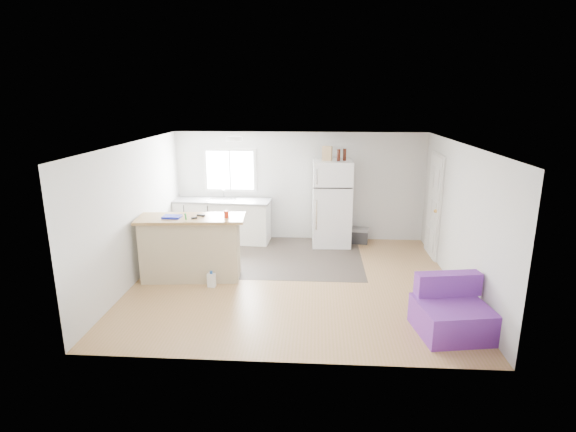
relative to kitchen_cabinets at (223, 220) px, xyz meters
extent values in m
cube|color=#A37C44|center=(1.69, -2.17, -0.49)|extent=(5.50, 5.00, 0.01)
cube|color=white|center=(1.69, -2.17, 1.92)|extent=(5.50, 5.00, 0.01)
cube|color=silver|center=(1.69, 0.33, 0.72)|extent=(5.50, 0.01, 2.40)
cube|color=silver|center=(1.69, -4.67, 0.72)|extent=(5.50, 0.01, 2.40)
cube|color=silver|center=(-1.06, -2.17, 0.72)|extent=(0.01, 5.00, 2.40)
cube|color=silver|center=(4.44, -2.17, 0.72)|extent=(0.01, 5.00, 2.40)
cube|color=#39302A|center=(0.96, -0.92, -0.48)|extent=(4.05, 2.50, 0.00)
cube|color=white|center=(0.14, 0.32, 1.07)|extent=(1.18, 0.04, 0.98)
cube|color=white|center=(0.14, 0.30, 1.07)|extent=(1.05, 0.01, 0.85)
cube|color=white|center=(0.14, 0.29, 1.07)|extent=(0.03, 0.02, 0.85)
cube|color=white|center=(4.41, -0.62, 0.53)|extent=(0.05, 0.82, 2.03)
cube|color=white|center=(4.42, -0.62, 0.54)|extent=(0.03, 0.92, 2.10)
sphere|color=gold|center=(4.36, -0.94, 0.52)|extent=(0.07, 0.07, 0.07)
cylinder|color=white|center=(0.49, -0.97, 1.88)|extent=(0.30, 0.30, 0.07)
cube|color=white|center=(0.00, 0.00, -0.03)|extent=(2.10, 0.75, 0.91)
cube|color=slate|center=(0.00, 0.00, 0.44)|extent=(2.16, 0.80, 0.04)
cube|color=silver|center=(0.00, -0.03, 0.44)|extent=(0.59, 0.47, 0.06)
cube|color=#BFB08A|center=(-0.12, -2.14, 0.06)|extent=(1.72, 0.74, 1.08)
cube|color=#B1854C|center=(-0.09, -2.14, 0.62)|extent=(1.89, 0.86, 0.05)
cube|color=white|center=(2.40, -0.07, 0.44)|extent=(0.84, 0.79, 1.84)
cube|color=black|center=(2.40, -0.45, 0.84)|extent=(0.81, 0.04, 0.02)
cube|color=silver|center=(2.07, -0.46, 1.08)|extent=(0.03, 0.02, 0.33)
cube|color=silver|center=(2.07, -0.46, 0.27)|extent=(0.03, 0.02, 0.65)
cube|color=#2E2E30|center=(3.01, 0.06, -0.34)|extent=(0.45, 0.33, 0.28)
cube|color=gray|center=(3.01, 0.06, -0.18)|extent=(0.47, 0.35, 0.06)
cube|color=purple|center=(3.93, -3.83, -0.27)|extent=(1.04, 1.00, 0.43)
cube|color=purple|center=(3.93, -3.50, 0.11)|extent=(0.94, 0.36, 0.32)
cube|color=white|center=(0.31, -2.50, -0.36)|extent=(0.14, 0.11, 0.24)
cylinder|color=#1952B0|center=(0.31, -2.50, -0.22)|extent=(0.05, 0.05, 0.05)
cylinder|color=green|center=(-0.12, -2.19, 0.16)|extent=(0.06, 0.33, 1.21)
sphere|color=beige|center=(-0.24, -2.31, -0.42)|extent=(0.14, 0.14, 0.14)
cylinder|color=red|center=(0.53, -2.14, 0.71)|extent=(0.10, 0.10, 0.12)
cube|color=#121BAC|center=(-0.40, -2.21, 0.66)|extent=(0.31, 0.23, 0.04)
cube|color=black|center=(0.06, -2.07, 0.66)|extent=(0.15, 0.09, 0.03)
cube|color=black|center=(-0.01, -2.24, 0.66)|extent=(0.11, 0.08, 0.03)
cube|color=tan|center=(2.27, -0.10, 1.51)|extent=(0.22, 0.15, 0.30)
cylinder|color=#37120A|center=(2.51, -0.19, 1.49)|extent=(0.08, 0.08, 0.25)
cylinder|color=#37120A|center=(2.64, -0.09, 1.49)|extent=(0.09, 0.09, 0.25)
camera|label=1|loc=(2.06, -9.49, 2.66)|focal=28.00mm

